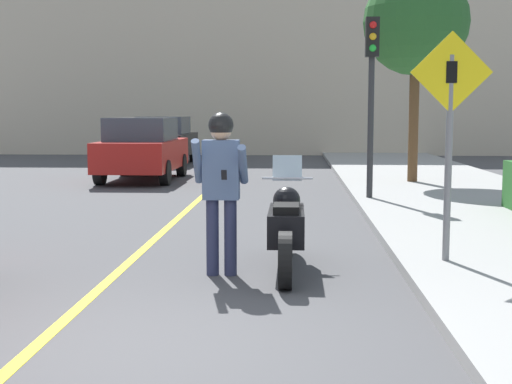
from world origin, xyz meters
name	(u,v)px	position (x,y,z in m)	size (l,w,h in m)	color
ground_plane	(110,351)	(0.00, 0.00, 0.00)	(80.00, 80.00, 0.00)	#424244
road_center_line	(169,226)	(-0.60, 6.00, 0.00)	(0.12, 36.00, 0.01)	yellow
building_backdrop	(263,53)	(0.00, 26.00, 4.38)	(28.00, 1.20, 8.77)	beige
motorcycle	(286,227)	(1.31, 2.88, 0.50)	(0.62, 2.35, 1.28)	black
person_biker	(221,175)	(0.59, 2.59, 1.12)	(0.59, 0.49, 1.81)	#282D4C
crossing_sign	(450,124)	(3.13, 2.93, 1.68)	(0.91, 0.08, 2.58)	slate
traffic_light	(372,73)	(2.90, 9.03, 2.59)	(0.26, 0.30, 3.53)	#2D2D30
street_tree	(416,23)	(4.30, 12.50, 3.96)	(2.54, 2.54, 5.13)	brown
parked_car_red	(143,149)	(-2.66, 13.67, 0.86)	(1.88, 4.20, 1.68)	black
parked_car_black	(165,140)	(-3.21, 19.90, 0.86)	(1.88, 4.20, 1.68)	black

